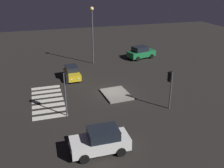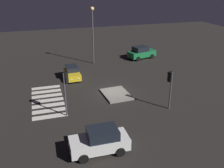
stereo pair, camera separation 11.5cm
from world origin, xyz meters
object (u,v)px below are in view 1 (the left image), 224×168
object	(u,v)px
car_green	(141,52)
traffic_light_east	(66,84)
traffic_island	(116,94)
street_lamp	(92,26)
car_white	(101,141)
traffic_light_north	(170,81)
car_yellow	(72,73)

from	to	relation	value
car_green	traffic_light_east	bearing A→B (deg)	-146.76
traffic_island	traffic_light_east	size ratio (longest dim) A/B	0.90
car_green	street_lamp	world-z (taller)	street_lamp
car_white	traffic_light_north	bearing A→B (deg)	-149.72
car_green	street_lamp	bearing A→B (deg)	168.51
traffic_island	car_white	xyz separation A→B (m)	(8.82, -4.05, 0.83)
traffic_island	car_yellow	bearing A→B (deg)	-148.46
car_green	traffic_light_east	distance (m)	20.08
car_yellow	traffic_light_east	bearing A→B (deg)	-13.57
car_white	traffic_island	bearing A→B (deg)	-113.93
traffic_light_north	street_lamp	distance (m)	16.45
traffic_island	traffic_light_north	size ratio (longest dim) A/B	0.99
street_lamp	car_white	bearing A→B (deg)	-11.66
traffic_island	traffic_light_north	distance (m)	6.45
car_green	traffic_light_north	world-z (taller)	traffic_light_north
car_yellow	car_white	distance (m)	15.08
traffic_island	traffic_light_east	xyz separation A→B (m)	(2.82, -5.63, 3.08)
street_lamp	traffic_island	bearing A→B (deg)	-0.68
car_yellow	car_green	world-z (taller)	car_green
traffic_island	street_lamp	bearing A→B (deg)	179.32
traffic_light_east	car_yellow	bearing A→B (deg)	44.89
traffic_island	car_yellow	size ratio (longest dim) A/B	0.99
car_white	traffic_light_north	world-z (taller)	traffic_light_north
traffic_light_north	traffic_light_east	world-z (taller)	traffic_light_east
traffic_light_north	street_lamp	world-z (taller)	street_lamp
car_white	traffic_light_north	size ratio (longest dim) A/B	1.15
car_green	traffic_light_north	xyz separation A→B (m)	(16.12, -4.06, 1.94)
car_white	car_green	distance (m)	23.86
car_white	traffic_light_north	distance (m)	9.34
traffic_island	street_lamp	xyz separation A→B (m)	(-11.47, 0.14, 5.43)
car_white	street_lamp	bearing A→B (deg)	-100.92
car_white	car_green	bearing A→B (deg)	-119.47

